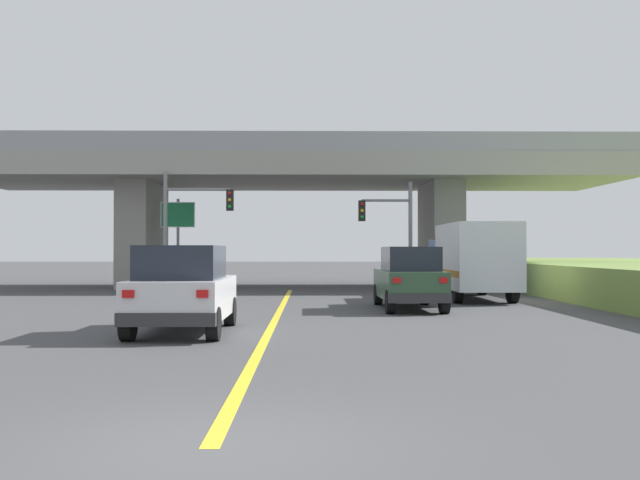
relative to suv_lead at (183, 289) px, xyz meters
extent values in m
plane|color=#424244|center=(1.97, 20.67, -1.01)|extent=(160.00, 160.00, 0.00)
cube|color=gray|center=(1.97, 20.67, 4.91)|extent=(33.12, 9.04, 1.10)
cube|color=gray|center=(-5.75, 20.67, 1.67)|extent=(1.54, 5.43, 5.37)
cube|color=gray|center=(9.69, 20.67, 1.67)|extent=(1.54, 5.43, 5.37)
cube|color=gray|center=(1.97, 16.29, 5.91)|extent=(33.12, 0.20, 0.90)
cube|color=gray|center=(1.97, 25.04, 5.91)|extent=(33.12, 0.20, 0.90)
cube|color=yellow|center=(1.97, 3.98, -1.01)|extent=(0.20, 27.30, 0.01)
cube|color=silver|center=(0.00, 0.11, -0.20)|extent=(2.00, 4.21, 0.90)
cube|color=#1E232D|center=(0.00, -0.21, 0.63)|extent=(1.76, 2.31, 0.76)
cube|color=#2D2D30|center=(0.00, -1.95, -0.51)|extent=(2.04, 0.20, 0.28)
cube|color=red|center=(-0.75, -2.02, 0.02)|extent=(0.24, 0.06, 0.16)
cube|color=red|center=(0.75, -2.02, 0.02)|extent=(0.24, 0.06, 0.16)
cylinder|color=black|center=(-0.90, 1.66, -0.65)|extent=(0.26, 0.72, 0.72)
cylinder|color=black|center=(0.90, 1.66, -0.65)|extent=(0.26, 0.72, 0.72)
cylinder|color=black|center=(-0.90, -1.45, -0.65)|extent=(0.26, 0.72, 0.72)
cylinder|color=black|center=(0.90, -1.45, -0.65)|extent=(0.26, 0.72, 0.72)
cube|color=#2D4C33|center=(6.13, 6.72, -0.20)|extent=(1.87, 4.68, 0.90)
cube|color=#1E232D|center=(6.13, 6.37, 0.63)|extent=(1.63, 2.58, 0.76)
cube|color=#2D2D30|center=(6.15, 4.44, -0.51)|extent=(1.86, 0.22, 0.28)
cube|color=red|center=(5.47, 4.36, 0.02)|extent=(0.24, 0.06, 0.16)
cube|color=red|center=(6.84, 4.38, 0.02)|extent=(0.24, 0.06, 0.16)
cylinder|color=black|center=(5.30, 8.49, -0.65)|extent=(0.27, 0.72, 0.72)
cylinder|color=black|center=(6.93, 8.51, -0.65)|extent=(0.27, 0.72, 0.72)
cylinder|color=black|center=(5.34, 4.93, -0.65)|extent=(0.27, 0.72, 0.72)
cylinder|color=black|center=(6.96, 4.95, -0.65)|extent=(0.27, 0.72, 0.72)
cube|color=navy|center=(9.22, 13.81, 0.39)|extent=(2.20, 2.00, 1.90)
cube|color=silver|center=(9.22, 10.40, 0.67)|extent=(2.31, 4.81, 2.46)
cube|color=#B26619|center=(9.22, 10.40, 0.05)|extent=(2.33, 4.71, 0.24)
cylinder|color=black|center=(8.22, 13.81, -0.56)|extent=(0.30, 0.90, 0.90)
cylinder|color=black|center=(10.22, 13.81, -0.56)|extent=(0.30, 0.90, 0.90)
cylinder|color=black|center=(8.22, 9.20, -0.56)|extent=(0.30, 0.90, 0.90)
cylinder|color=black|center=(10.22, 9.20, -0.56)|extent=(0.30, 0.90, 0.90)
cylinder|color=slate|center=(7.57, 16.61, 1.53)|extent=(0.18, 0.18, 5.08)
cylinder|color=slate|center=(6.44, 16.61, 3.20)|extent=(2.25, 0.12, 0.12)
cube|color=black|center=(5.31, 16.61, 2.72)|extent=(0.32, 0.26, 0.96)
sphere|color=red|center=(5.31, 16.46, 3.02)|extent=(0.16, 0.16, 0.16)
sphere|color=gold|center=(5.31, 16.46, 2.72)|extent=(0.16, 0.16, 0.16)
sphere|color=green|center=(5.31, 16.46, 2.42)|extent=(0.16, 0.16, 0.16)
cylinder|color=slate|center=(-3.63, 15.89, 1.73)|extent=(0.18, 0.18, 5.47)
cylinder|color=slate|center=(-2.17, 15.89, 3.64)|extent=(2.91, 0.12, 0.12)
cube|color=black|center=(-0.71, 15.89, 3.16)|extent=(0.32, 0.26, 0.96)
sphere|color=red|center=(-0.71, 15.74, 3.46)|extent=(0.16, 0.16, 0.16)
sphere|color=gold|center=(-0.71, 15.74, 3.16)|extent=(0.16, 0.16, 0.16)
sphere|color=green|center=(-0.71, 15.74, 2.86)|extent=(0.16, 0.16, 0.16)
cylinder|color=slate|center=(-3.57, 18.71, 1.20)|extent=(0.14, 0.14, 4.43)
cube|color=#197242|center=(-3.57, 18.65, 2.63)|extent=(1.59, 0.08, 1.16)
cube|color=white|center=(-3.57, 18.64, 2.63)|extent=(1.67, 0.04, 1.24)
camera|label=1|loc=(2.95, -16.62, 0.91)|focal=40.37mm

